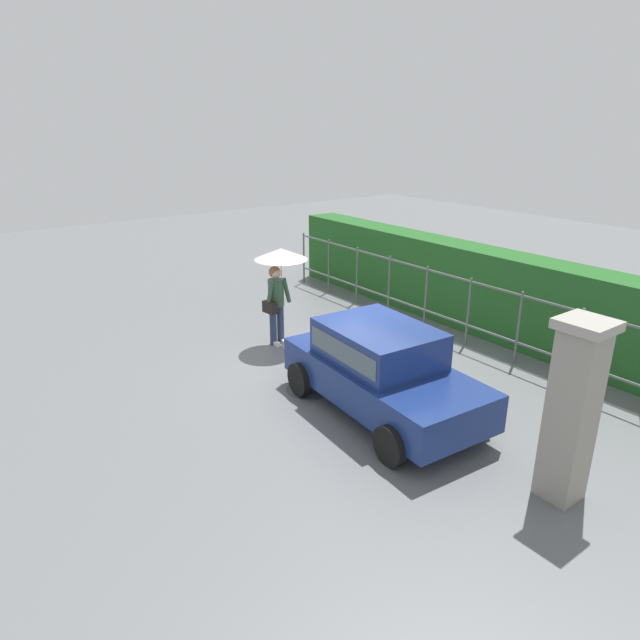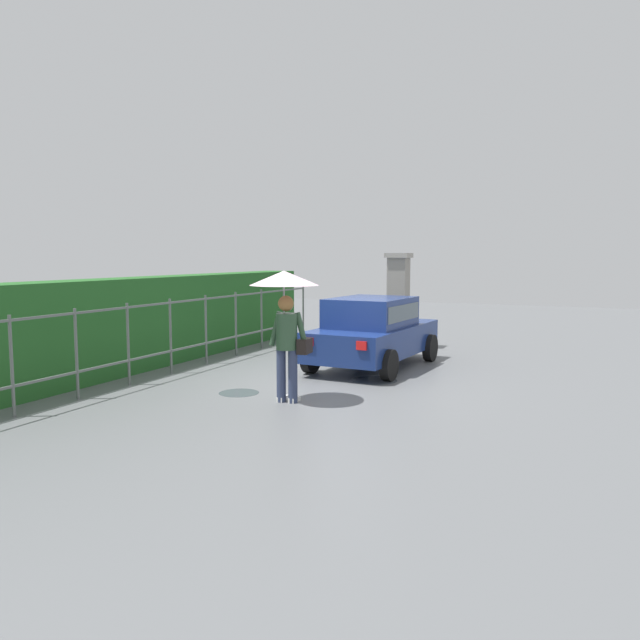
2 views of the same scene
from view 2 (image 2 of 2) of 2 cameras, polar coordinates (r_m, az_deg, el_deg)
ground_plane at (r=12.12m, az=0.70°, el=-5.25°), size 40.00×40.00×0.00m
car at (r=13.10m, az=4.87°, el=-0.87°), size 3.83×2.07×1.48m
pedestrian at (r=9.91m, az=-3.19°, el=1.83°), size 1.11×1.11×2.11m
gate_pillar at (r=16.06m, az=7.21°, el=1.92°), size 0.60×0.60×2.42m
fence_section at (r=13.22m, az=-11.96°, el=-0.82°), size 11.15×0.05×1.50m
hedge_row at (r=13.81m, az=-15.32°, el=-0.10°), size 12.10×0.90×1.90m
puddle_near at (r=11.84m, az=5.01°, el=-5.54°), size 0.87×0.87×0.00m
puddle_far at (r=10.82m, az=-7.46°, el=-6.65°), size 0.69×0.69×0.00m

